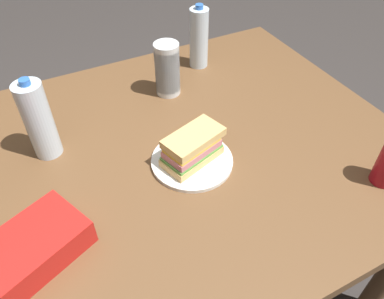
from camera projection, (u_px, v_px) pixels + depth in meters
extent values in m
plane|color=#383330|center=(160.00, 285.00, 1.60)|extent=(8.00, 8.00, 0.00)
cube|color=brown|center=(145.00, 164.00, 1.09)|extent=(1.57, 1.10, 0.04)
cylinder|color=brown|center=(246.00, 112.00, 1.89)|extent=(0.07, 0.07, 0.73)
cylinder|color=white|center=(192.00, 161.00, 1.06)|extent=(0.23, 0.23, 0.01)
cube|color=#DBB26B|center=(192.00, 156.00, 1.05)|extent=(0.19, 0.14, 0.02)
cube|color=#599E3F|center=(192.00, 152.00, 1.04)|extent=(0.18, 0.13, 0.01)
cube|color=#C6727A|center=(192.00, 148.00, 1.03)|extent=(0.17, 0.13, 0.02)
cube|color=yellow|center=(192.00, 145.00, 1.02)|extent=(0.17, 0.12, 0.01)
cube|color=#DBB26B|center=(194.00, 138.00, 1.02)|extent=(0.19, 0.14, 0.02)
cube|color=red|center=(33.00, 247.00, 0.82)|extent=(0.27, 0.23, 0.07)
cylinder|color=silver|center=(199.00, 38.00, 1.37)|extent=(0.07, 0.07, 0.22)
cylinder|color=blue|center=(199.00, 7.00, 1.29)|extent=(0.03, 0.03, 0.02)
cylinder|color=silver|center=(168.00, 81.00, 1.28)|extent=(0.08, 0.08, 0.09)
cylinder|color=silver|center=(168.00, 76.00, 1.27)|extent=(0.08, 0.08, 0.09)
cylinder|color=silver|center=(167.00, 72.00, 1.26)|extent=(0.08, 0.08, 0.09)
cylinder|color=silver|center=(167.00, 67.00, 1.24)|extent=(0.08, 0.08, 0.09)
cylinder|color=silver|center=(167.00, 62.00, 1.23)|extent=(0.08, 0.08, 0.09)
cylinder|color=silver|center=(167.00, 57.00, 1.22)|extent=(0.08, 0.08, 0.09)
cylinder|color=silver|center=(39.00, 121.00, 1.01)|extent=(0.08, 0.08, 0.23)
cylinder|color=blue|center=(25.00, 82.00, 0.93)|extent=(0.03, 0.03, 0.02)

